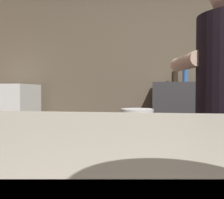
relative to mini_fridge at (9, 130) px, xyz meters
name	(u,v)px	position (x,y,z in m)	size (l,w,h in m)	color
wall_back	(174,69)	(2.04, 0.45, 0.78)	(5.20, 0.10, 2.70)	brown
back_shelf	(191,132)	(2.22, 0.17, 0.01)	(0.90, 0.36, 1.17)	#353437
mini_fridge	(9,130)	(0.00, 0.00, 0.00)	(0.62, 0.58, 1.15)	white
mixing_bowl	(137,113)	(1.68, -1.29, 0.34)	(0.21, 0.21, 0.06)	silver
bottle_olive_oil	(208,76)	(2.42, 0.24, 0.67)	(0.05, 0.05, 0.19)	#D4CF7E
bottle_soy	(175,76)	(2.03, 0.25, 0.67)	(0.07, 0.07, 0.19)	black
bottle_vinegar	(185,74)	(2.15, 0.17, 0.68)	(0.06, 0.06, 0.23)	#355F9E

